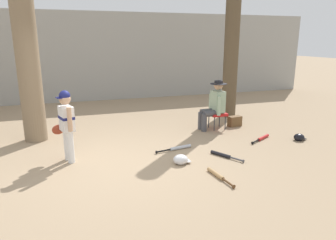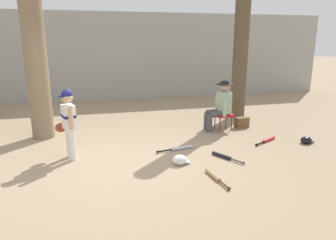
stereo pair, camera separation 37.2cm
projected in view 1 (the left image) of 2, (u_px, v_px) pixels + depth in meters
name	position (u px, v px, depth m)	size (l,w,h in m)	color
ground_plane	(113.00, 165.00, 5.43)	(60.00, 60.00, 0.00)	#9E8466
concrete_back_wall	(85.00, 57.00, 10.89)	(18.00, 0.36, 3.11)	#9E9E99
tree_near_player	(26.00, 46.00, 6.31)	(0.66, 0.66, 4.69)	#7F6B51
tree_behind_spectator	(231.00, 47.00, 8.49)	(0.66, 0.66, 4.61)	brown
young_ballplayer	(66.00, 122.00, 5.46)	(0.43, 0.56, 1.31)	white
folding_stool	(217.00, 114.00, 7.59)	(0.41, 0.41, 0.41)	red
seated_spectator	(214.00, 104.00, 7.48)	(0.67, 0.53, 1.20)	#47474C
handbag_beside_stool	(235.00, 121.00, 7.87)	(0.34, 0.18, 0.26)	brown
bat_aluminum_silver	(178.00, 148.00, 6.21)	(0.79, 0.22, 0.07)	#B7BCC6
bat_black_composite	(223.00, 155.00, 5.83)	(0.39, 0.65, 0.07)	black
bat_red_barrel	(262.00, 138.00, 6.84)	(0.67, 0.42, 0.07)	red
bat_wood_tan	(217.00, 175.00, 4.97)	(0.14, 0.72, 0.07)	tan
batting_helmet_black	(299.00, 137.00, 6.77)	(0.28, 0.22, 0.16)	black
batting_helmet_white	(181.00, 160.00, 5.49)	(0.32, 0.24, 0.18)	silver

